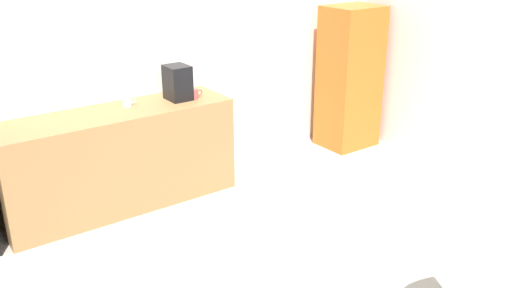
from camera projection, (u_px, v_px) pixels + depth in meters
name	position (u px, v px, depth m)	size (l,w,h in m)	color
wall_back	(118.00, 56.00, 5.03)	(6.00, 0.10, 2.60)	white
counter_block	(119.00, 159.00, 4.96)	(2.09, 0.60, 0.90)	#9E7042
locker_cabinet	(350.00, 78.00, 6.27)	(0.60, 0.50, 1.60)	orange
mug_white	(127.00, 101.00, 4.92)	(0.13, 0.08, 0.09)	white
mug_green	(194.00, 94.00, 5.13)	(0.13, 0.08, 0.09)	#D84C4C
coffee_maker	(178.00, 83.00, 5.08)	(0.20, 0.24, 0.32)	black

